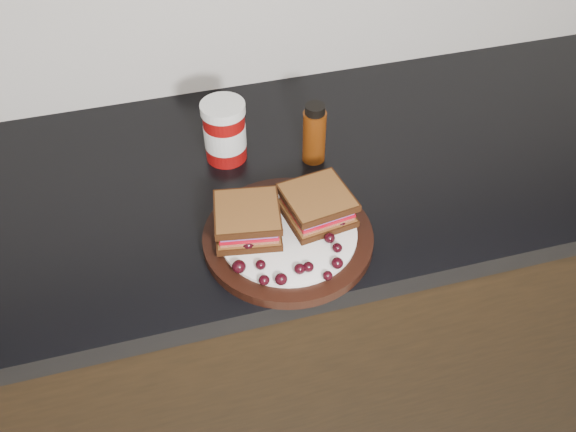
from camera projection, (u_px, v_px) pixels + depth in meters
name	position (u px, v px, depth m)	size (l,w,h in m)	color
base_cabinets	(273.00, 325.00, 1.51)	(3.96, 0.58, 0.86)	black
countertop	(269.00, 182.00, 1.19)	(3.98, 0.60, 0.04)	black
plate	(288.00, 238.00, 1.05)	(0.28, 0.28, 0.02)	black
sandwich_left	(248.00, 220.00, 1.03)	(0.10, 0.10, 0.05)	brown
sandwich_right	(317.00, 205.00, 1.05)	(0.10, 0.10, 0.05)	brown
grape_0	(239.00, 267.00, 0.98)	(0.02, 0.02, 0.02)	black
grape_1	(261.00, 265.00, 0.98)	(0.02, 0.02, 0.02)	black
grape_2	(264.00, 280.00, 0.96)	(0.02, 0.02, 0.02)	black
grape_3	(281.00, 279.00, 0.96)	(0.02, 0.02, 0.02)	black
grape_4	(300.00, 269.00, 0.98)	(0.02, 0.02, 0.02)	black
grape_5	(308.00, 267.00, 0.98)	(0.02, 0.02, 0.02)	black
grape_6	(328.00, 276.00, 0.97)	(0.02, 0.02, 0.01)	black
grape_7	(337.00, 263.00, 0.98)	(0.02, 0.02, 0.02)	black
grape_8	(337.00, 248.00, 1.01)	(0.02, 0.02, 0.02)	black
grape_9	(330.00, 238.00, 1.02)	(0.02, 0.02, 0.02)	black
grape_10	(341.00, 225.00, 1.04)	(0.02, 0.02, 0.02)	black
grape_11	(323.00, 220.00, 1.05)	(0.02, 0.02, 0.02)	black
grape_12	(324.00, 207.00, 1.07)	(0.02, 0.02, 0.02)	black
grape_13	(306.00, 196.00, 1.09)	(0.02, 0.02, 0.02)	black
grape_14	(246.00, 216.00, 1.06)	(0.02, 0.02, 0.02)	black
grape_15	(254.00, 227.00, 1.04)	(0.02, 0.02, 0.02)	black
grape_16	(231.00, 234.00, 1.03)	(0.02, 0.02, 0.02)	black
grape_17	(248.00, 245.00, 1.01)	(0.02, 0.02, 0.02)	black
grape_18	(243.00, 218.00, 1.05)	(0.02, 0.02, 0.02)	black
grape_19	(238.00, 226.00, 1.04)	(0.02, 0.02, 0.02)	black
grape_20	(257.00, 238.00, 1.02)	(0.02, 0.02, 0.02)	black
condiment_jar	(225.00, 131.00, 1.17)	(0.08, 0.08, 0.12)	maroon
oil_bottle	(314.00, 133.00, 1.17)	(0.04, 0.04, 0.12)	#512208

